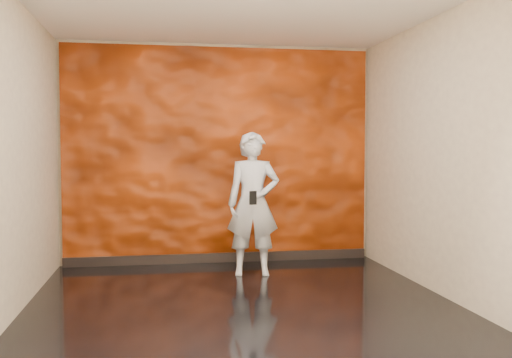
% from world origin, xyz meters
% --- Properties ---
extents(room, '(4.02, 4.02, 2.81)m').
position_xyz_m(room, '(0.00, 0.00, 1.40)').
color(room, black).
rests_on(room, ground).
extents(feature_wall, '(3.90, 0.06, 2.75)m').
position_xyz_m(feature_wall, '(0.00, 1.96, 1.38)').
color(feature_wall, '#C7410B').
rests_on(feature_wall, ground).
extents(baseboard, '(3.90, 0.04, 0.12)m').
position_xyz_m(baseboard, '(0.00, 1.92, 0.06)').
color(baseboard, black).
rests_on(baseboard, ground).
extents(man, '(0.65, 0.47, 1.66)m').
position_xyz_m(man, '(0.31, 1.15, 0.83)').
color(man, '#959AA4').
rests_on(man, ground).
extents(phone, '(0.08, 0.03, 0.15)m').
position_xyz_m(phone, '(0.27, 0.90, 0.92)').
color(phone, black).
rests_on(phone, man).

